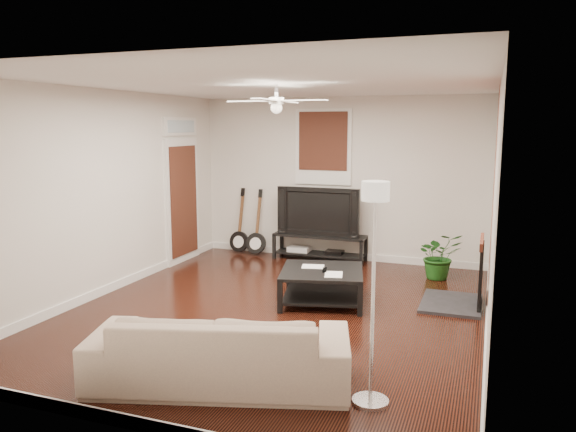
# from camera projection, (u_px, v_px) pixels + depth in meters

# --- Properties ---
(room) EXTENTS (5.01, 6.01, 2.81)m
(room) POSITION_uv_depth(u_px,v_px,m) (277.00, 201.00, 6.80)
(room) COLOR black
(room) RESTS_ON ground
(brick_accent) EXTENTS (0.02, 2.20, 2.80)m
(brick_accent) POSITION_uv_depth(u_px,v_px,m) (493.00, 200.00, 6.88)
(brick_accent) COLOR brown
(brick_accent) RESTS_ON floor
(fireplace) EXTENTS (0.80, 1.10, 0.92)m
(fireplace) POSITION_uv_depth(u_px,v_px,m) (465.00, 271.00, 7.13)
(fireplace) COLOR black
(fireplace) RESTS_ON floor
(window_back) EXTENTS (1.00, 0.06, 1.30)m
(window_back) POSITION_uv_depth(u_px,v_px,m) (323.00, 147.00, 9.57)
(window_back) COLOR #37170F
(window_back) RESTS_ON wall_back
(door_left) EXTENTS (0.08, 1.00, 2.50)m
(door_left) POSITION_uv_depth(u_px,v_px,m) (183.00, 189.00, 9.42)
(door_left) COLOR white
(door_left) RESTS_ON wall_left
(tv_stand) EXTENTS (1.61, 0.43, 0.45)m
(tv_stand) POSITION_uv_depth(u_px,v_px,m) (320.00, 247.00, 9.66)
(tv_stand) COLOR black
(tv_stand) RESTS_ON floor
(tv) EXTENTS (1.44, 0.19, 0.83)m
(tv) POSITION_uv_depth(u_px,v_px,m) (320.00, 211.00, 9.58)
(tv) COLOR black
(tv) RESTS_ON tv_stand
(coffee_table) EXTENTS (1.27, 1.27, 0.44)m
(coffee_table) POSITION_uv_depth(u_px,v_px,m) (322.00, 286.00, 7.33)
(coffee_table) COLOR black
(coffee_table) RESTS_ON floor
(sofa) EXTENTS (2.47, 1.52, 0.67)m
(sofa) POSITION_uv_depth(u_px,v_px,m) (220.00, 348.00, 4.98)
(sofa) COLOR #BDA48E
(sofa) RESTS_ON floor
(floor_lamp) EXTENTS (0.39, 0.39, 1.88)m
(floor_lamp) POSITION_uv_depth(u_px,v_px,m) (373.00, 295.00, 4.52)
(floor_lamp) COLOR silver
(floor_lamp) RESTS_ON floor
(potted_plant) EXTENTS (0.82, 0.77, 0.72)m
(potted_plant) POSITION_uv_depth(u_px,v_px,m) (439.00, 255.00, 8.45)
(potted_plant) COLOR #195217
(potted_plant) RESTS_ON floor
(guitar_left) EXTENTS (0.40, 0.30, 1.21)m
(guitar_left) POSITION_uv_depth(u_px,v_px,m) (239.00, 221.00, 10.09)
(guitar_left) COLOR black
(guitar_left) RESTS_ON floor
(guitar_right) EXTENTS (0.38, 0.27, 1.21)m
(guitar_right) POSITION_uv_depth(u_px,v_px,m) (256.00, 222.00, 9.95)
(guitar_right) COLOR black
(guitar_right) RESTS_ON floor
(ceiling_fan) EXTENTS (1.24, 1.24, 0.32)m
(ceiling_fan) POSITION_uv_depth(u_px,v_px,m) (276.00, 101.00, 6.61)
(ceiling_fan) COLOR white
(ceiling_fan) RESTS_ON ceiling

